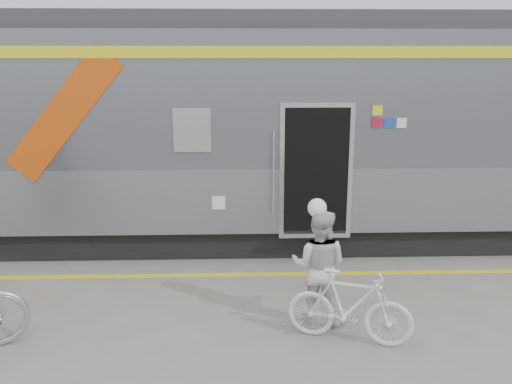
{
  "coord_description": "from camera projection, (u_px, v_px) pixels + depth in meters",
  "views": [
    {
      "loc": [
        0.17,
        -5.91,
        3.39
      ],
      "look_at": [
        0.42,
        1.6,
        1.5
      ],
      "focal_mm": 38.0,
      "sensor_mm": 36.0,
      "label": 1
    }
  ],
  "objects": [
    {
      "name": "train",
      "position": [
        189.0,
        130.0,
        10.09
      ],
      "size": [
        24.0,
        3.17,
        4.1
      ],
      "color": "black",
      "rests_on": "ground"
    },
    {
      "name": "woman",
      "position": [
        319.0,
        266.0,
        6.97
      ],
      "size": [
        0.89,
        0.79,
        1.52
      ],
      "primitive_type": "imported",
      "rotation": [
        0.0,
        0.0,
        2.81
      ],
      "color": "silver",
      "rests_on": "ground"
    },
    {
      "name": "bicycle_right",
      "position": [
        350.0,
        306.0,
        6.52
      ],
      "size": [
        1.59,
        0.91,
        0.92
      ],
      "primitive_type": "imported",
      "rotation": [
        0.0,
        0.0,
        1.24
      ],
      "color": "silver",
      "rests_on": "ground"
    },
    {
      "name": "ground",
      "position": [
        226.0,
        345.0,
        6.55
      ],
      "size": [
        90.0,
        90.0,
        0.0
      ],
      "primitive_type": "plane",
      "color": "slate",
      "rests_on": "ground"
    },
    {
      "name": "helmet_woman",
      "position": [
        321.0,
        200.0,
        6.76
      ],
      "size": [
        0.24,
        0.24,
        0.24
      ],
      "primitive_type": "sphere",
      "color": "white",
      "rests_on": "woman"
    },
    {
      "name": "safety_strip",
      "position": [
        229.0,
        275.0,
        8.63
      ],
      "size": [
        24.0,
        0.12,
        0.01
      ],
      "primitive_type": "cube",
      "color": "yellow",
      "rests_on": "ground"
    }
  ]
}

